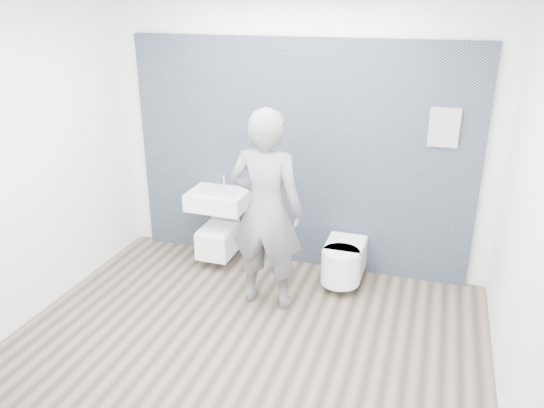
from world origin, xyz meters
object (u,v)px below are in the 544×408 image
(toilet_rounded, at_px, (343,261))
(washbasin, at_px, (218,199))
(toilet_square, at_px, (219,238))
(visitor, at_px, (266,211))

(toilet_rounded, bearing_deg, washbasin, 175.85)
(toilet_rounded, bearing_deg, toilet_square, 176.63)
(visitor, bearing_deg, toilet_square, -38.86)
(toilet_square, distance_m, visitor, 1.20)
(washbasin, relative_size, visitor, 0.33)
(washbasin, distance_m, visitor, 1.03)
(washbasin, xyz_separation_m, toilet_rounded, (1.40, -0.10, -0.47))
(washbasin, bearing_deg, toilet_rounded, -4.15)
(toilet_square, height_order, visitor, visitor)
(washbasin, xyz_separation_m, toilet_square, (0.00, -0.02, -0.45))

